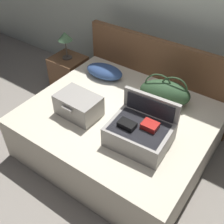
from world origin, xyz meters
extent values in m
plane|color=gray|center=(0.00, 0.00, 0.00)|extent=(12.00, 12.00, 0.00)
cube|color=#B7C1B2|center=(0.00, 1.65, 1.30)|extent=(8.00, 0.10, 2.60)
cube|color=beige|center=(0.00, 0.40, 0.27)|extent=(1.90, 1.62, 0.54)
cube|color=brown|center=(0.00, 1.25, 0.51)|extent=(1.94, 0.08, 1.02)
cube|color=gray|center=(0.39, 0.15, 0.64)|extent=(0.58, 0.44, 0.21)
cube|color=#28282D|center=(0.39, 0.15, 0.67)|extent=(0.51, 0.39, 0.14)
cube|color=black|center=(0.29, 0.09, 0.77)|extent=(0.16, 0.10, 0.05)
cube|color=#B21E19|center=(0.47, 0.20, 0.77)|extent=(0.14, 0.12, 0.06)
cube|color=gray|center=(0.37, 0.37, 0.74)|extent=(0.55, 0.07, 0.41)
cube|color=#28282D|center=(0.37, 0.35, 0.74)|extent=(0.47, 0.04, 0.35)
cube|color=gray|center=(-0.33, 0.15, 0.63)|extent=(0.45, 0.31, 0.17)
cube|color=#28282D|center=(-0.33, 0.15, 0.65)|extent=(0.39, 0.27, 0.12)
cube|color=#99999E|center=(-0.41, 0.12, 0.73)|extent=(0.13, 0.08, 0.04)
cube|color=#B21E19|center=(-0.26, 0.18, 0.73)|extent=(0.11, 0.11, 0.06)
cube|color=gray|center=(-0.33, 0.15, 0.74)|extent=(0.45, 0.31, 0.06)
cube|color=gray|center=(-0.33, -0.01, 0.71)|extent=(0.13, 0.03, 0.02)
ellipsoid|color=#2D4C2D|center=(0.30, 0.82, 0.68)|extent=(0.60, 0.42, 0.27)
torus|color=#2D4C2D|center=(0.23, 0.80, 0.75)|extent=(0.28, 0.09, 0.29)
torus|color=#2D4C2D|center=(0.38, 0.84, 0.75)|extent=(0.28, 0.09, 0.29)
ellipsoid|color=navy|center=(-0.53, 0.87, 0.61)|extent=(0.50, 0.31, 0.15)
cube|color=brown|center=(-1.23, 0.96, 0.27)|extent=(0.44, 0.40, 0.53)
cylinder|color=#3F3833|center=(-1.23, 0.96, 0.54)|extent=(0.13, 0.13, 0.01)
cylinder|color=#4C443D|center=(-1.23, 0.96, 0.67)|extent=(0.02, 0.02, 0.25)
cone|color=#4C724C|center=(-1.23, 0.96, 0.85)|extent=(0.19, 0.19, 0.11)
camera|label=1|loc=(1.21, -1.44, 2.44)|focal=44.49mm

